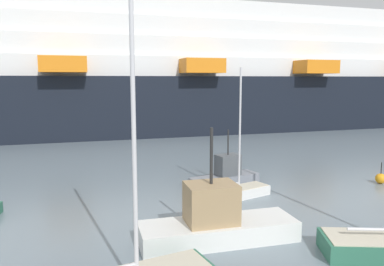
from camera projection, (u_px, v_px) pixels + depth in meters
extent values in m
cube|color=white|center=(234.00, 194.00, 23.55)|extent=(5.11, 2.77, 0.60)
cube|color=beige|center=(234.00, 189.00, 23.51)|extent=(4.89, 2.61, 0.04)
cylinder|color=silver|center=(240.00, 129.00, 23.21)|extent=(0.12, 0.12, 7.43)
cylinder|color=silver|center=(225.00, 185.00, 23.08)|extent=(2.15, 0.77, 0.09)
cylinder|color=silver|center=(134.00, 121.00, 12.36)|extent=(0.15, 0.15, 10.55)
cube|color=gray|center=(225.00, 180.00, 26.51)|extent=(5.22, 2.67, 0.69)
cube|color=#4C5156|center=(228.00, 165.00, 26.49)|extent=(1.85, 1.47, 1.44)
cylinder|color=#262626|center=(228.00, 142.00, 26.27)|extent=(0.10, 0.10, 1.76)
cube|color=white|center=(218.00, 231.00, 17.35)|extent=(7.19, 2.26, 0.93)
cube|color=#A3845B|center=(211.00, 203.00, 17.06)|extent=(2.25, 1.71, 1.80)
cylinder|color=#262626|center=(211.00, 156.00, 16.76)|extent=(0.14, 0.14, 2.51)
sphere|color=orange|center=(381.00, 179.00, 26.92)|extent=(0.72, 0.72, 0.72)
cylinder|color=black|center=(381.00, 168.00, 26.81)|extent=(0.06, 0.06, 0.81)
cube|color=black|center=(231.00, 101.00, 60.07)|extent=(140.35, 23.00, 7.70)
cube|color=white|center=(231.00, 68.00, 59.35)|extent=(129.10, 20.38, 2.52)
cube|color=white|center=(231.00, 52.00, 59.00)|extent=(121.36, 19.16, 2.52)
cube|color=white|center=(232.00, 35.00, 58.65)|extent=(113.61, 17.93, 2.52)
cube|color=white|center=(232.00, 18.00, 58.29)|extent=(105.87, 16.71, 2.52)
cube|color=orange|center=(63.00, 64.00, 42.72)|extent=(5.13, 4.04, 1.76)
cube|color=orange|center=(202.00, 66.00, 47.37)|extent=(5.13, 4.04, 1.76)
cube|color=orange|center=(315.00, 67.00, 52.02)|extent=(5.13, 4.04, 1.76)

